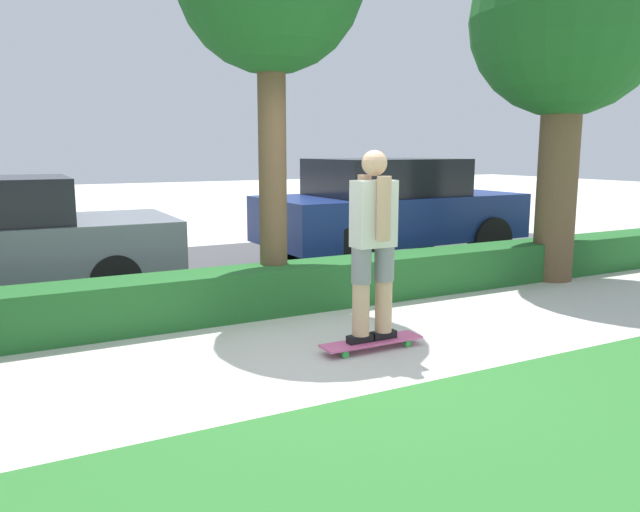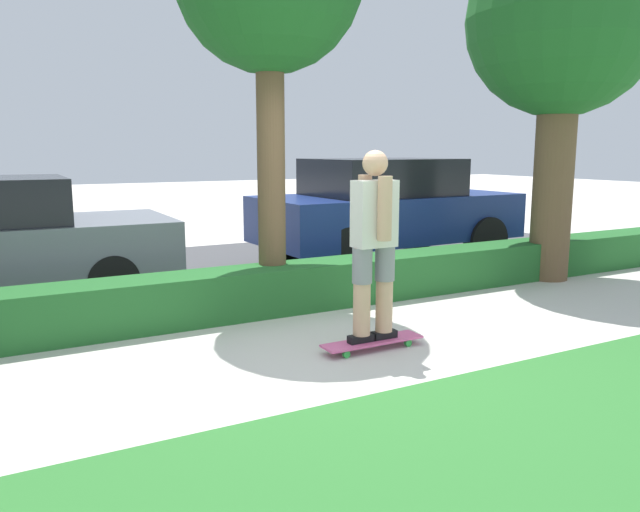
# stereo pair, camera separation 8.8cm
# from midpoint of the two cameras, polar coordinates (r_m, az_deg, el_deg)

# --- Properties ---
(ground_plane) EXTENTS (60.00, 60.00, 0.00)m
(ground_plane) POSITION_cam_midpoint_polar(r_m,az_deg,el_deg) (5.78, 1.38, -8.74)
(ground_plane) COLOR beige
(street_asphalt) EXTENTS (15.54, 5.00, 0.01)m
(street_asphalt) POSITION_cam_midpoint_polar(r_m,az_deg,el_deg) (9.53, -11.37, -1.50)
(street_asphalt) COLOR #474749
(street_asphalt) RESTS_ON ground_plane
(hedge_row) EXTENTS (15.54, 0.60, 0.52)m
(hedge_row) POSITION_cam_midpoint_polar(r_m,az_deg,el_deg) (7.09, -5.11, -3.09)
(hedge_row) COLOR #236028
(hedge_row) RESTS_ON ground_plane
(skateboard) EXTENTS (1.00, 0.24, 0.09)m
(skateboard) POSITION_cam_midpoint_polar(r_m,az_deg,el_deg) (5.84, 4.39, -7.82)
(skateboard) COLOR #DB5B93
(skateboard) RESTS_ON ground_plane
(skater_person) EXTENTS (0.51, 0.45, 1.74)m
(skater_person) POSITION_cam_midpoint_polar(r_m,az_deg,el_deg) (5.63, 4.51, 1.37)
(skater_person) COLOR black
(skater_person) RESTS_ON skateboard
(tree_far) EXTENTS (2.59, 2.59, 4.85)m
(tree_far) POSITION_cam_midpoint_polar(r_m,az_deg,el_deg) (9.46, 21.07, 19.01)
(tree_far) COLOR brown
(tree_far) RESTS_ON ground_plane
(parked_car_middle) EXTENTS (4.33, 2.01, 1.68)m
(parked_car_middle) POSITION_cam_midpoint_polar(r_m,az_deg,el_deg) (10.21, 5.83, 4.36)
(parked_car_middle) COLOR navy
(parked_car_middle) RESTS_ON ground_plane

